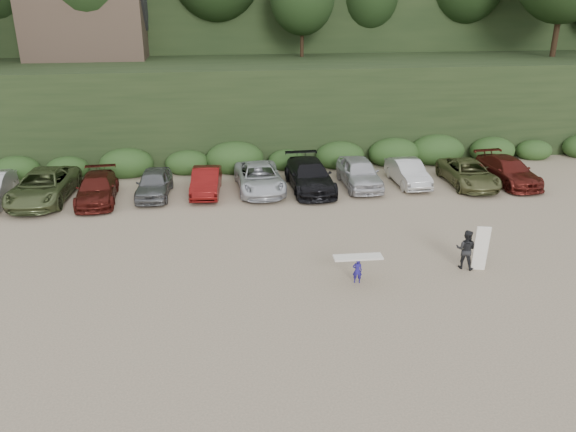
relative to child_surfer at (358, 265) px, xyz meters
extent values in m
plane|color=tan|center=(-1.36, 0.95, -0.75)|extent=(120.00, 120.00, 0.00)
cube|color=black|center=(-1.36, 22.95, 2.25)|extent=(80.00, 14.00, 6.00)
cube|color=black|center=(-1.36, 40.95, 7.25)|extent=(90.00, 30.00, 16.00)
cube|color=#2B491E|center=(-1.91, 15.45, -0.15)|extent=(46.20, 2.00, 1.20)
cube|color=brown|center=(-13.36, 24.95, 7.25)|extent=(8.00, 6.00, 4.00)
imported|color=#556339|center=(-14.09, 11.28, 0.06)|extent=(3.10, 6.00, 1.62)
imported|color=#4D1611|center=(-11.29, 10.81, -0.05)|extent=(2.22, 4.92, 1.40)
imported|color=slate|center=(-8.36, 11.20, -0.02)|extent=(1.98, 4.37, 1.45)
imported|color=maroon|center=(-5.57, 11.21, -0.05)|extent=(1.84, 4.34, 1.39)
imported|color=silver|center=(-2.63, 11.34, -0.01)|extent=(2.64, 5.40, 1.48)
imported|color=black|center=(0.18, 11.14, 0.05)|extent=(2.39, 5.59, 1.60)
imported|color=silver|center=(3.06, 11.26, 0.07)|extent=(1.95, 4.82, 1.64)
imported|color=silver|center=(5.94, 11.24, -0.05)|extent=(1.56, 4.30, 1.41)
imported|color=brown|center=(9.33, 10.61, -0.05)|extent=(2.53, 5.14, 1.40)
imported|color=#5B1A14|center=(11.75, 10.59, -0.02)|extent=(2.41, 5.20, 1.47)
imported|color=navy|center=(0.00, 0.00, -0.25)|extent=(0.40, 0.30, 1.01)
cube|color=white|center=(0.00, 0.00, 0.32)|extent=(1.86, 0.58, 0.07)
imported|color=black|center=(4.57, 0.60, 0.06)|extent=(1.00, 0.95, 1.63)
cube|color=white|center=(5.03, 0.28, 0.21)|extent=(0.59, 0.40, 1.92)
camera|label=1|loc=(-5.30, -18.40, 9.44)|focal=35.00mm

